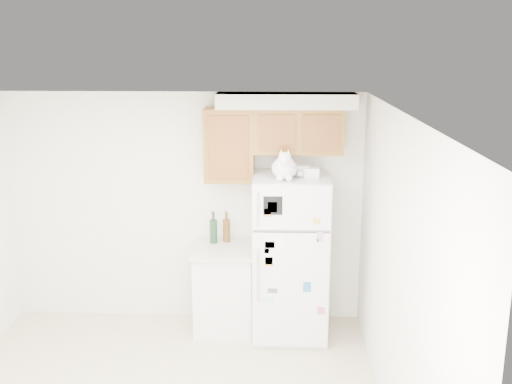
{
  "coord_description": "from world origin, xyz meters",
  "views": [
    {
      "loc": [
        0.97,
        -4.2,
        3.0
      ],
      "look_at": [
        0.78,
        1.55,
        1.55
      ],
      "focal_mm": 42.0,
      "sensor_mm": 36.0,
      "label": 1
    }
  ],
  "objects_px": {
    "storage_box_front": "(312,172)",
    "bottle_green": "(213,227)",
    "base_counter": "(224,288)",
    "cat": "(285,167)",
    "bottle_amber": "(226,227)",
    "refrigerator": "(290,257)",
    "storage_box_back": "(301,170)"
  },
  "relations": [
    {
      "from": "storage_box_back",
      "to": "bottle_green",
      "type": "distance_m",
      "value": 1.13
    },
    {
      "from": "base_counter",
      "to": "cat",
      "type": "bearing_deg",
      "value": -17.87
    },
    {
      "from": "cat",
      "to": "bottle_amber",
      "type": "relative_size",
      "value": 1.36
    },
    {
      "from": "storage_box_front",
      "to": "bottle_amber",
      "type": "bearing_deg",
      "value": 168.04
    },
    {
      "from": "base_counter",
      "to": "refrigerator",
      "type": "bearing_deg",
      "value": -6.09
    },
    {
      "from": "cat",
      "to": "bottle_green",
      "type": "distance_m",
      "value": 1.09
    },
    {
      "from": "base_counter",
      "to": "storage_box_front",
      "type": "bearing_deg",
      "value": -5.53
    },
    {
      "from": "base_counter",
      "to": "bottle_green",
      "type": "relative_size",
      "value": 2.69
    },
    {
      "from": "base_counter",
      "to": "bottle_green",
      "type": "distance_m",
      "value": 0.66
    },
    {
      "from": "cat",
      "to": "refrigerator",
      "type": "bearing_deg",
      "value": 61.25
    },
    {
      "from": "storage_box_front",
      "to": "bottle_green",
      "type": "relative_size",
      "value": 0.44
    },
    {
      "from": "base_counter",
      "to": "bottle_amber",
      "type": "relative_size",
      "value": 2.77
    },
    {
      "from": "storage_box_front",
      "to": "bottle_green",
      "type": "height_order",
      "value": "storage_box_front"
    },
    {
      "from": "base_counter",
      "to": "bottle_green",
      "type": "bearing_deg",
      "value": 129.25
    },
    {
      "from": "refrigerator",
      "to": "bottle_green",
      "type": "xyz_separation_m",
      "value": [
        -0.81,
        0.22,
        0.24
      ]
    },
    {
      "from": "cat",
      "to": "storage_box_front",
      "type": "xyz_separation_m",
      "value": [
        0.27,
        0.11,
        -0.07
      ]
    },
    {
      "from": "bottle_amber",
      "to": "bottle_green",
      "type": "bearing_deg",
      "value": -162.07
    },
    {
      "from": "storage_box_back",
      "to": "storage_box_front",
      "type": "distance_m",
      "value": 0.13
    },
    {
      "from": "refrigerator",
      "to": "storage_box_back",
      "type": "height_order",
      "value": "storage_box_back"
    },
    {
      "from": "bottle_amber",
      "to": "storage_box_front",
      "type": "bearing_deg",
      "value": -17.53
    },
    {
      "from": "base_counter",
      "to": "storage_box_back",
      "type": "bearing_deg",
      "value": -0.27
    },
    {
      "from": "base_counter",
      "to": "storage_box_back",
      "type": "distance_m",
      "value": 1.51
    },
    {
      "from": "refrigerator",
      "to": "storage_box_front",
      "type": "xyz_separation_m",
      "value": [
        0.2,
        -0.01,
        0.89
      ]
    },
    {
      "from": "base_counter",
      "to": "storage_box_front",
      "type": "xyz_separation_m",
      "value": [
        0.89,
        -0.09,
        1.28
      ]
    },
    {
      "from": "refrigerator",
      "to": "storage_box_front",
      "type": "relative_size",
      "value": 11.33
    },
    {
      "from": "bottle_amber",
      "to": "base_counter",
      "type": "bearing_deg",
      "value": -94.35
    },
    {
      "from": "storage_box_back",
      "to": "bottle_amber",
      "type": "bearing_deg",
      "value": 179.2
    },
    {
      "from": "cat",
      "to": "bottle_amber",
      "type": "height_order",
      "value": "cat"
    },
    {
      "from": "cat",
      "to": "bottle_amber",
      "type": "bearing_deg",
      "value": 147.18
    },
    {
      "from": "base_counter",
      "to": "storage_box_back",
      "type": "height_order",
      "value": "storage_box_back"
    },
    {
      "from": "refrigerator",
      "to": "bottle_green",
      "type": "height_order",
      "value": "refrigerator"
    },
    {
      "from": "refrigerator",
      "to": "bottle_amber",
      "type": "bearing_deg",
      "value": 158.61
    }
  ]
}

